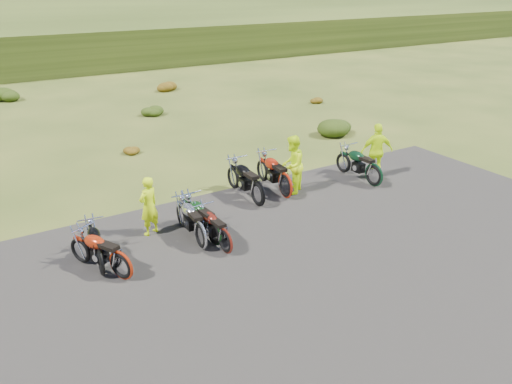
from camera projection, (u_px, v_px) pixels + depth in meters
ground at (262, 251)px, 12.75m from camera, size 300.00×300.00×0.00m
gravel_pad at (310, 290)px, 11.18m from camera, size 20.00×12.00×0.04m
hill_slope at (7, 45)px, 51.92m from camera, size 300.00×45.97×9.37m
shrub_3 at (7, 93)px, 28.14m from camera, size 1.56×1.56×0.92m
shrub_4 at (130, 149)px, 19.67m from camera, size 0.77×0.77×0.45m
shrub_5 at (152, 110)px, 25.19m from camera, size 1.03×1.03×0.61m
shrub_6 at (166, 85)px, 30.70m from camera, size 1.30×1.30×0.77m
shrub_7 at (335, 124)px, 22.11m from camera, size 1.56×1.56×0.92m
shrub_8 at (314, 99)px, 27.75m from camera, size 0.77×0.77×0.45m
motorcycle_0 at (103, 276)px, 11.71m from camera, size 0.85×1.99×1.01m
motorcycle_1 at (123, 280)px, 11.54m from camera, size 1.53×2.13×1.07m
motorcycle_2 at (214, 245)px, 13.04m from camera, size 0.86×2.12×1.08m
motorcycle_3 at (202, 249)px, 12.86m from camera, size 0.80×2.11×1.09m
motorcycle_4 at (226, 253)px, 12.64m from camera, size 0.74×1.92×0.99m
motorcycle_5 at (258, 206)px, 15.24m from camera, size 0.80×2.33×1.21m
motorcycle_6 at (285, 198)px, 15.82m from camera, size 0.96×2.37×1.21m
motorcycle_7 at (373, 187)px, 16.68m from camera, size 0.81×2.24×1.16m
person_middle at (149, 207)px, 13.26m from camera, size 0.71×0.60×1.64m
person_right_a at (292, 166)px, 15.80m from camera, size 1.17×1.15×1.90m
person_right_b at (377, 152)px, 17.03m from camera, size 1.22×0.86×1.92m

